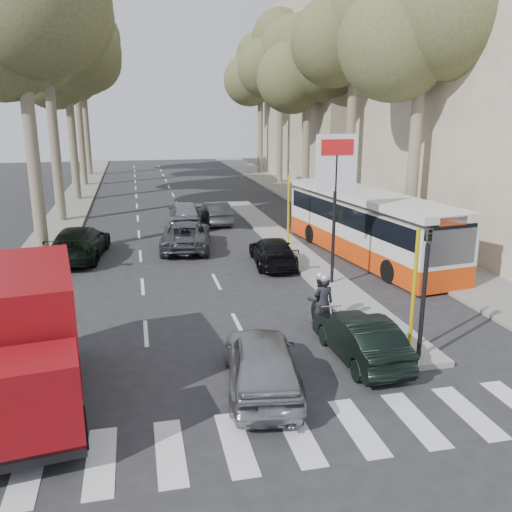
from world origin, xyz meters
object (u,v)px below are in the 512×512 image
Objects in this scene: motorcycle at (321,303)px; silver_hatchback at (262,362)px; dark_hatchback at (360,338)px; city_bus at (367,223)px; red_truck at (24,339)px.

silver_hatchback is at bearing -128.02° from motorcycle.
city_bus is at bearing -116.55° from dark_hatchback.
motorcycle is (-4.70, -7.38, -0.72)m from city_bus.
city_bus is at bearing 31.08° from red_truck.
motorcycle is (-0.30, 2.23, 0.20)m from dark_hatchback.
motorcycle is at bearing -121.08° from silver_hatchback.
city_bus is (12.53, 10.14, -0.06)m from red_truck.
silver_hatchback is 5.32m from red_truck.
red_truck reaches higher than city_bus.
dark_hatchback is (2.90, 1.00, -0.09)m from silver_hatchback.
red_truck is 8.34m from motorcycle.
red_truck is at bearing 2.65° from silver_hatchback.
red_truck reaches higher than motorcycle.
silver_hatchback is 4.15m from motorcycle.
red_truck is at bearing -148.37° from city_bus.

